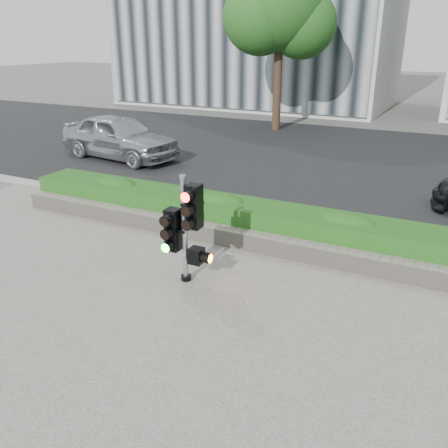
% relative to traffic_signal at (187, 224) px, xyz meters
% --- Properties ---
extents(ground, '(120.00, 120.00, 0.00)m').
position_rel_traffic_signal_xyz_m(ground, '(0.65, -0.24, -1.06)').
color(ground, '#51514C').
rests_on(ground, ground).
extents(sidewalk, '(16.00, 11.00, 0.03)m').
position_rel_traffic_signal_xyz_m(sidewalk, '(0.65, -2.74, -1.05)').
color(sidewalk, '#9E9389').
rests_on(sidewalk, ground).
extents(road, '(60.00, 13.00, 0.02)m').
position_rel_traffic_signal_xyz_m(road, '(0.65, 9.76, -1.05)').
color(road, black).
rests_on(road, ground).
extents(curb, '(60.00, 0.25, 0.12)m').
position_rel_traffic_signal_xyz_m(curb, '(0.65, 2.91, -1.00)').
color(curb, gray).
rests_on(curb, ground).
extents(stone_wall, '(12.00, 0.32, 0.34)m').
position_rel_traffic_signal_xyz_m(stone_wall, '(0.65, 1.66, -0.86)').
color(stone_wall, gray).
rests_on(stone_wall, sidewalk).
extents(hedge, '(12.00, 1.00, 0.68)m').
position_rel_traffic_signal_xyz_m(hedge, '(0.65, 2.31, -0.69)').
color(hedge, '#338528').
rests_on(hedge, sidewalk).
extents(tree_left, '(4.61, 4.03, 7.34)m').
position_rel_traffic_signal_xyz_m(tree_left, '(-3.87, 14.32, 3.98)').
color(tree_left, black).
rests_on(tree_left, ground).
extents(traffic_signal, '(0.64, 0.47, 1.87)m').
position_rel_traffic_signal_xyz_m(traffic_signal, '(0.00, 0.00, 0.00)').
color(traffic_signal, black).
rests_on(traffic_signal, sidewalk).
extents(car_silver, '(4.62, 2.38, 1.50)m').
position_rel_traffic_signal_xyz_m(car_silver, '(-6.65, 6.60, -0.29)').
color(car_silver, '#A5A7AC').
rests_on(car_silver, road).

